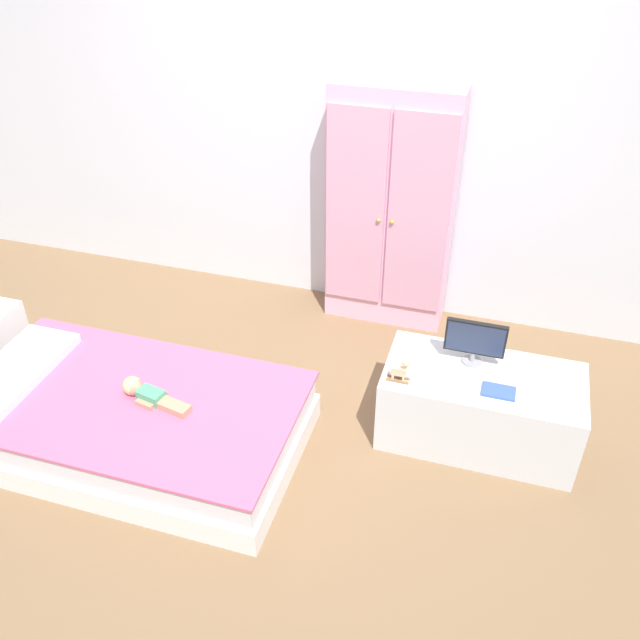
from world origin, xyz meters
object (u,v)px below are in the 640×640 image
at_px(doll, 144,392).
at_px(wardrobe, 390,211).
at_px(bed, 133,420).
at_px(book_blue, 499,391).
at_px(tv_stand, 479,407).
at_px(tv_monitor, 475,340).
at_px(rocking_horse_toy, 401,370).

height_order(doll, wardrobe, wardrobe).
height_order(bed, wardrobe, wardrobe).
height_order(wardrobe, book_blue, wardrobe).
distance_m(bed, tv_stand, 1.77).
bearing_deg(doll, book_blue, 13.77).
distance_m(bed, book_blue, 1.83).
bearing_deg(wardrobe, bed, -122.63).
xyz_separation_m(tv_monitor, rocking_horse_toy, (-0.32, -0.25, -0.08)).
height_order(doll, rocking_horse_toy, rocking_horse_toy).
bearing_deg(rocking_horse_toy, bed, -163.27).
height_order(rocking_horse_toy, book_blue, rocking_horse_toy).
height_order(bed, rocking_horse_toy, rocking_horse_toy).
xyz_separation_m(wardrobe, rocking_horse_toy, (0.31, -1.14, -0.28)).
height_order(tv_stand, tv_monitor, tv_monitor).
distance_m(doll, rocking_horse_toy, 1.27).
bearing_deg(tv_monitor, rocking_horse_toy, -142.19).
xyz_separation_m(tv_stand, rocking_horse_toy, (-0.39, -0.16, 0.27)).
height_order(doll, tv_monitor, tv_monitor).
xyz_separation_m(bed, rocking_horse_toy, (1.29, 0.39, 0.33)).
bearing_deg(wardrobe, rocking_horse_toy, -74.70).
bearing_deg(rocking_horse_toy, book_blue, 6.18).
height_order(bed, book_blue, book_blue).
distance_m(wardrobe, tv_monitor, 1.11).
bearing_deg(bed, tv_stand, 18.09).
xyz_separation_m(doll, tv_monitor, (1.53, 0.61, 0.22)).
distance_m(bed, doll, 0.21).
height_order(tv_stand, book_blue, book_blue).
relative_size(doll, wardrobe, 0.26).
xyz_separation_m(rocking_horse_toy, book_blue, (0.47, 0.05, -0.06)).
bearing_deg(book_blue, wardrobe, 125.59).
bearing_deg(book_blue, rocking_horse_toy, -173.82).
bearing_deg(doll, tv_monitor, 21.67).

